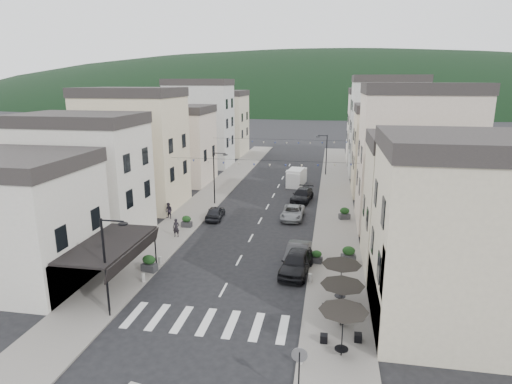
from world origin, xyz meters
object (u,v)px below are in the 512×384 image
Objects in this scene: delivery_van at (297,177)px; pedestrian_a at (176,228)px; parked_car_a at (296,262)px; pedestrian_b at (169,211)px; parked_car_b at (297,254)px; parked_car_c at (293,212)px; parked_car_e at (215,213)px; parked_car_d at (302,195)px.

delivery_van reaches higher than pedestrian_a.
pedestrian_b is at bearing 150.14° from parked_car_a.
delivery_van is (-2.23, 25.78, 0.37)m from parked_car_b.
parked_car_e is (-7.77, -1.48, 0.01)m from parked_car_c.
parked_car_a is at bearing 124.94° from parked_car_e.
parked_car_c is at bearing -79.64° from delivery_van.
delivery_van is at bearing 99.72° from parked_car_b.
parked_car_c is 12.24m from pedestrian_a.
parked_car_d is 11.59m from parked_car_e.
parked_car_b is 11.20m from parked_car_c.
parked_car_d is (-0.89, 17.78, -0.03)m from parked_car_b.
pedestrian_a is at bearing -42.27° from pedestrian_b.
parked_car_d is 1.01× the size of delivery_van.
parked_car_b is (-0.05, 1.63, -0.07)m from parked_car_a.
parked_car_c is 0.94× the size of delivery_van.
delivery_van is (-1.34, 8.00, 0.40)m from parked_car_d.
pedestrian_b is (-4.54, -1.08, 0.27)m from parked_car_e.
parked_car_a is at bearing -78.22° from delivery_van.
parked_car_b is at bearing -78.03° from delivery_van.
delivery_van is at bearing 101.48° from parked_car_a.
parked_car_a is 1.64m from parked_car_b.
parked_car_d is at bearing 87.12° from parked_car_c.
delivery_van reaches higher than pedestrian_b.
parked_car_b reaches higher than parked_car_e.
parked_car_a is 0.96× the size of parked_car_d.
parked_car_a is at bearing -79.27° from parked_car_d.
pedestrian_a is (-9.74, -7.41, 0.30)m from parked_car_c.
parked_car_b is at bearing -12.24° from pedestrian_b.
pedestrian_a is 1.02× the size of pedestrian_b.
parked_car_d is at bearing -73.46° from delivery_van.
delivery_van is 23.79m from pedestrian_a.
parked_car_b is at bearing 98.48° from parked_car_a.
parked_car_d is at bearing 97.64° from parked_car_b.
parked_car_a is 19.43m from parked_car_d.
parked_car_c is 7.91m from parked_car_e.
parked_car_a reaches higher than parked_car_d.
parked_car_c is 2.88× the size of pedestrian_b.
delivery_van is at bearing -117.48° from parked_car_e.
pedestrian_b is at bearing 9.05° from parked_car_e.
delivery_van reaches higher than parked_car_b.
parked_car_b is 13.29m from parked_car_e.
parked_car_c is (-1.43, 12.75, -0.17)m from parked_car_a.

